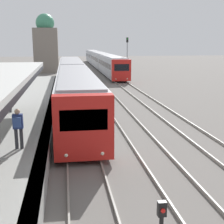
# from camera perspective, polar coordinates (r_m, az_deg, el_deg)

# --- Properties ---
(person_on_platform) EXTENTS (0.40, 0.40, 1.66)m
(person_on_platform) POSITION_cam_1_polar(r_m,az_deg,el_deg) (13.13, -16.83, -2.38)
(person_on_platform) COLOR #2D2D33
(person_on_platform) RESTS_ON station_platform
(train_near) EXTENTS (2.57, 33.28, 3.18)m
(train_near) POSITION_cam_1_polar(r_m,az_deg,el_deg) (29.30, -7.15, 5.84)
(train_near) COLOR red
(train_near) RESTS_ON ground_plane
(train_far) EXTENTS (2.50, 49.69, 3.14)m
(train_far) POSITION_cam_1_polar(r_m,az_deg,el_deg) (64.83, -2.19, 9.58)
(train_far) COLOR red
(train_far) RESTS_ON ground_plane
(signal_mast_far) EXTENTS (0.28, 0.29, 5.85)m
(signal_mast_far) POSITION_cam_1_polar(r_m,az_deg,el_deg) (45.69, 2.79, 10.66)
(signal_mast_far) COLOR gray
(signal_mast_far) RESTS_ON ground_plane
(distant_domed_building) EXTENTS (4.09, 4.09, 9.99)m
(distant_domed_building) POSITION_cam_1_polar(r_m,az_deg,el_deg) (56.50, -11.98, 11.87)
(distant_domed_building) COLOR slate
(distant_domed_building) RESTS_ON ground_plane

